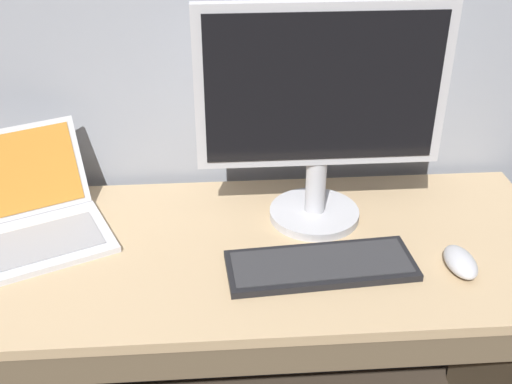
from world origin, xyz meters
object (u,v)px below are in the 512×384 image
Objects in this scene: external_monitor at (321,111)px; wired_keyboard at (321,265)px; laptop_silver at (33,216)px; computer_mouse at (460,262)px.

external_monitor reaches higher than wired_keyboard.
laptop_silver is 0.96m from computer_mouse.
laptop_silver is at bearing 164.01° from wired_keyboard.
wired_keyboard is at bearing -15.99° from laptop_silver.
laptop_silver is 1.00× the size of wired_keyboard.
external_monitor is 0.44m from computer_mouse.
laptop_silver is 0.67m from wired_keyboard.
computer_mouse is (0.28, -0.22, -0.26)m from external_monitor.
laptop_silver is at bearing 164.31° from computer_mouse.
external_monitor is at bearing 138.98° from computer_mouse.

